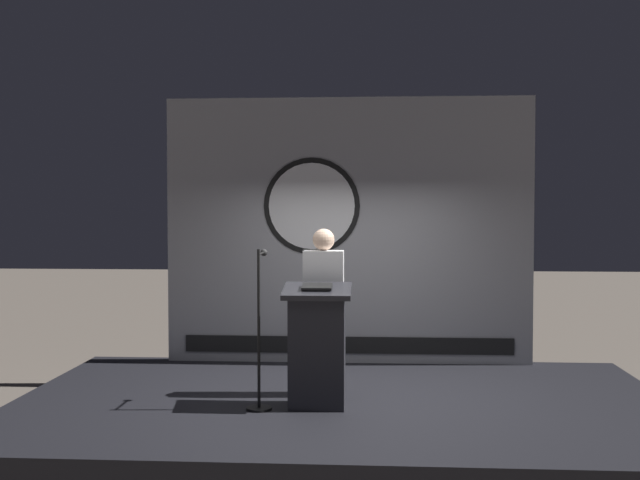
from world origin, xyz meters
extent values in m
plane|color=#6B6056|center=(0.00, 0.00, 0.00)|extent=(40.00, 40.00, 0.00)
cube|color=black|center=(0.00, 0.00, 0.15)|extent=(6.40, 4.00, 0.30)
cube|color=#9E9EA3|center=(0.00, 1.85, 1.90)|extent=(4.41, 0.10, 3.21)
cylinder|color=black|center=(-0.44, 1.80, 2.20)|extent=(1.16, 0.02, 1.16)
cylinder|color=white|center=(-0.44, 1.79, 2.20)|extent=(1.04, 0.02, 1.04)
cube|color=black|center=(0.00, 1.79, 0.52)|extent=(3.97, 0.02, 0.20)
cube|color=#26262B|center=(-0.22, -0.32, 0.83)|extent=(0.52, 0.40, 1.06)
cube|color=#26262B|center=(-0.22, -0.32, 1.39)|extent=(0.64, 0.50, 0.13)
cube|color=black|center=(-0.22, -0.34, 1.44)|extent=(0.28, 0.20, 0.06)
cylinder|color=black|center=(-0.19, 0.16, 0.71)|extent=(0.26, 0.26, 0.81)
cube|color=white|center=(-0.19, 0.16, 1.43)|extent=(0.40, 0.24, 0.64)
sphere|color=beige|center=(-0.19, 0.16, 1.86)|extent=(0.22, 0.22, 0.22)
cylinder|color=black|center=(-0.76, -0.47, 0.31)|extent=(0.24, 0.24, 0.02)
cylinder|color=black|center=(-0.76, -0.47, 1.05)|extent=(0.03, 0.03, 1.49)
cylinder|color=black|center=(-0.76, -0.29, 1.74)|extent=(0.02, 0.36, 0.02)
sphere|color=#262626|center=(-0.76, -0.12, 1.74)|extent=(0.07, 0.07, 0.07)
camera|label=1|loc=(0.29, -7.64, 2.16)|focal=44.10mm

